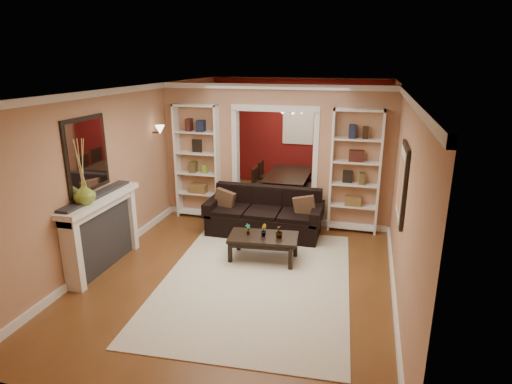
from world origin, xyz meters
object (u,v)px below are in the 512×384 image
(bookshelf_right, at_px, (355,172))
(dining_table, at_px, (290,186))
(coffee_table, at_px, (263,248))
(bookshelf_left, at_px, (198,162))
(sofa, at_px, (264,212))
(fireplace, at_px, (104,233))

(bookshelf_right, height_order, dining_table, bookshelf_right)
(coffee_table, xyz_separation_m, bookshelf_left, (-1.77, 1.65, 0.94))
(sofa, height_order, bookshelf_right, bookshelf_right)
(bookshelf_left, xyz_separation_m, bookshelf_right, (3.10, 0.00, 0.00))
(coffee_table, xyz_separation_m, fireplace, (-2.31, -0.88, 0.37))
(bookshelf_left, height_order, dining_table, bookshelf_left)
(bookshelf_right, bearing_deg, dining_table, 132.66)
(bookshelf_right, bearing_deg, sofa, -159.84)
(coffee_table, bearing_deg, bookshelf_left, 131.25)
(bookshelf_left, bearing_deg, dining_table, 45.52)
(coffee_table, distance_m, fireplace, 2.50)
(dining_table, bearing_deg, fireplace, 152.78)
(bookshelf_left, bearing_deg, sofa, -20.88)
(coffee_table, bearing_deg, bookshelf_right, 45.36)
(bookshelf_left, bearing_deg, bookshelf_right, 0.00)
(bookshelf_right, distance_m, dining_table, 2.37)
(sofa, height_order, bookshelf_left, bookshelf_left)
(fireplace, height_order, dining_table, fireplace)
(coffee_table, distance_m, bookshelf_right, 2.32)
(bookshelf_left, height_order, bookshelf_right, same)
(fireplace, bearing_deg, bookshelf_left, 77.95)
(coffee_table, xyz_separation_m, dining_table, (-0.17, 3.28, 0.09))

